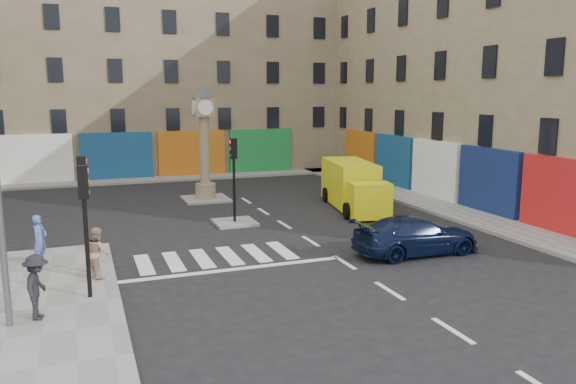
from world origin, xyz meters
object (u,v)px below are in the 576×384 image
traffic_light_left_near (85,210)px  traffic_light_island (234,166)px  pedestrian_dark (37,287)px  clock_pillar (204,135)px  pedestrian_tan (98,252)px  navy_sedan (416,235)px  traffic_light_left_far (83,195)px  pedestrian_blue (40,239)px  yellow_van (353,186)px

traffic_light_left_near → traffic_light_island: size_ratio=1.00×
traffic_light_island → pedestrian_dark: (-7.54, -8.98, -1.60)m
clock_pillar → pedestrian_tan: (-6.00, -12.07, -2.61)m
pedestrian_tan → navy_sedan: bearing=-111.2°
traffic_light_island → clock_pillar: (0.00, 6.00, 0.96)m
traffic_light_island → clock_pillar: clock_pillar is taller
traffic_light_left_far → pedestrian_blue: (-1.44, 1.44, -1.64)m
traffic_light_left_far → pedestrian_dark: 4.12m
traffic_light_left_near → pedestrian_dark: (-1.24, -1.18, -1.63)m
navy_sedan → pedestrian_tan: 10.94m
traffic_light_left_far → clock_pillar: (6.30, 11.40, 0.93)m
clock_pillar → yellow_van: 8.41m
yellow_van → pedestrian_blue: 15.23m
pedestrian_dark → navy_sedan: bearing=-70.2°
traffic_light_island → pedestrian_tan: bearing=-134.6°
traffic_light_left_far → pedestrian_tan: 1.84m
yellow_van → clock_pillar: bearing=155.5°
traffic_light_island → pedestrian_dark: bearing=-130.0°
traffic_light_island → yellow_van: size_ratio=0.56×
traffic_light_left_far → pedestrian_tan: bearing=-66.1°
pedestrian_blue → clock_pillar: bearing=-9.6°
traffic_light_left_near → yellow_van: size_ratio=0.56×
pedestrian_tan → pedestrian_dark: pedestrian_dark is taller
traffic_light_left_near → pedestrian_dark: 2.37m
traffic_light_island → yellow_van: (6.55, 1.31, -1.45)m
navy_sedan → yellow_van: yellow_van is taller
traffic_light_left_far → pedestrian_blue: bearing=134.9°
traffic_light_island → pedestrian_tan: traffic_light_island is taller
yellow_van → pedestrian_tan: size_ratio=4.17×
traffic_light_island → navy_sedan: (4.90, -6.90, -1.91)m
traffic_light_left_near → yellow_van: 15.82m
pedestrian_tan → pedestrian_blue: bearing=22.5°
traffic_light_left_far → traffic_light_left_near: bearing=-90.0°
traffic_light_left_far → clock_pillar: clock_pillar is taller
traffic_light_left_near → clock_pillar: 15.19m
pedestrian_blue → traffic_light_left_near: bearing=-131.2°
clock_pillar → traffic_light_island: bearing=-90.0°
traffic_light_island → pedestrian_blue: size_ratio=2.23×
traffic_light_left_near → pedestrian_blue: size_ratio=2.23×
clock_pillar → pedestrian_dark: bearing=-116.7°
navy_sedan → clock_pillar: bearing=20.7°
pedestrian_blue → navy_sedan: bearing=-74.9°
traffic_light_left_far → pedestrian_dark: traffic_light_left_far is taller
clock_pillar → pedestrian_tan: size_ratio=3.87×
navy_sedan → pedestrian_dark: pedestrian_dark is taller
yellow_van → pedestrian_dark: 17.45m
navy_sedan → pedestrian_dark: 12.62m
navy_sedan → yellow_van: (1.65, 8.21, 0.46)m
traffic_light_left_far → pedestrian_blue: size_ratio=2.23×
pedestrian_dark → clock_pillar: bearing=-16.4°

